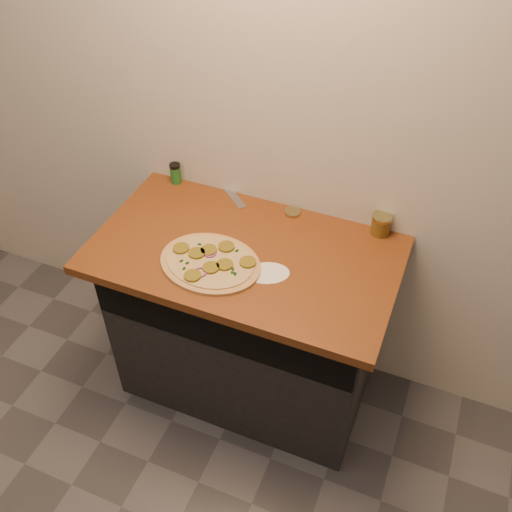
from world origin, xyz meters
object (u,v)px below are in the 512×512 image
at_px(salsa_jar, 381,224).
at_px(chefs_knife, 226,187).
at_px(spice_shaker, 175,173).
at_px(pizza, 210,262).

bearing_deg(salsa_jar, chefs_knife, 176.28).
distance_m(chefs_knife, salsa_jar, 0.70).
bearing_deg(chefs_knife, spice_shaker, -168.66).
xyz_separation_m(pizza, chefs_knife, (-0.15, 0.47, -0.00)).
distance_m(pizza, spice_shaker, 0.57).
bearing_deg(spice_shaker, salsa_jar, 0.00).
xyz_separation_m(salsa_jar, spice_shaker, (-0.93, -0.00, 0.00)).
distance_m(pizza, chefs_knife, 0.49).
xyz_separation_m(chefs_knife, salsa_jar, (0.70, -0.05, 0.04)).
relative_size(pizza, chefs_knife, 1.85).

